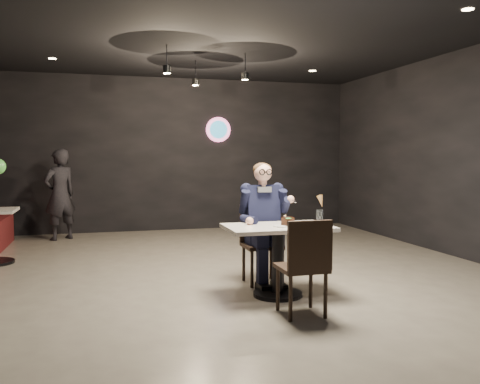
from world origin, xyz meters
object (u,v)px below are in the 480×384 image
object	(u,v)px
main_table	(278,261)
chair_near	(301,266)
sundae_glass	(320,217)
chair_far	(262,244)
seated_man	(262,222)
passerby	(60,194)

from	to	relation	value
main_table	chair_near	world-z (taller)	chair_near
chair_near	sundae_glass	bearing A→B (deg)	52.80
chair_far	chair_near	bearing A→B (deg)	-90.00
chair_near	seated_man	xyz separation A→B (m)	(0.00, 1.20, 0.26)
passerby	main_table	bearing A→B (deg)	85.88
chair_far	passerby	distance (m)	4.59
main_table	chair_far	bearing A→B (deg)	90.00
chair_near	seated_man	world-z (taller)	seated_man
main_table	seated_man	bearing A→B (deg)	90.00
main_table	passerby	xyz separation A→B (m)	(-2.49, 4.40, 0.42)
chair_near	main_table	bearing A→B (deg)	90.16
seated_man	passerby	size ratio (longest dim) A/B	0.90
sundae_glass	main_table	bearing A→B (deg)	170.46
sundae_glass	seated_man	bearing A→B (deg)	125.20
chair_far	chair_near	world-z (taller)	same
seated_man	chair_far	bearing A→B (deg)	0.00
chair_near	passerby	distance (m)	5.64
chair_far	seated_man	distance (m)	0.26
chair_near	passerby	world-z (taller)	passerby
seated_man	passerby	world-z (taller)	passerby
main_table	seated_man	xyz separation A→B (m)	(0.00, 0.55, 0.34)
seated_man	sundae_glass	distance (m)	0.77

